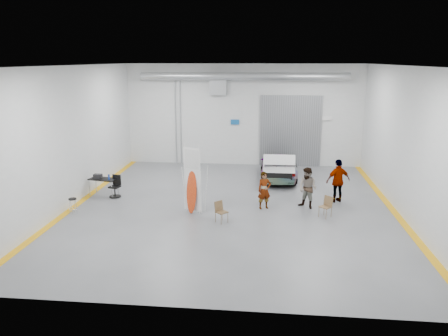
# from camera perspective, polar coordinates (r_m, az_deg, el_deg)

# --- Properties ---
(ground) EXTENTS (16.00, 16.00, 0.00)m
(ground) POSITION_cam_1_polar(r_m,az_deg,el_deg) (19.04, 1.06, -5.13)
(ground) COLOR #595B60
(ground) RESTS_ON ground
(room_shell) EXTENTS (14.02, 16.18, 6.01)m
(room_shell) POSITION_cam_1_polar(r_m,az_deg,el_deg) (20.29, 2.32, 7.88)
(room_shell) COLOR silver
(room_shell) RESTS_ON ground
(sedan_car) EXTENTS (2.01, 4.63, 1.33)m
(sedan_car) POSITION_cam_1_polar(r_m,az_deg,el_deg) (23.62, 7.08, 0.25)
(sedan_car) COLOR white
(sedan_car) RESTS_ON ground
(person_a) EXTENTS (0.70, 0.59, 1.63)m
(person_a) POSITION_cam_1_polar(r_m,az_deg,el_deg) (18.72, 5.28, -2.91)
(person_a) COLOR #8A614B
(person_a) RESTS_ON ground
(person_b) EXTENTS (1.10, 1.05, 1.78)m
(person_b) POSITION_cam_1_polar(r_m,az_deg,el_deg) (19.02, 10.87, -2.59)
(person_b) COLOR #476A83
(person_b) RESTS_ON ground
(person_c) EXTENTS (1.23, 0.85, 1.96)m
(person_c) POSITION_cam_1_polar(r_m,az_deg,el_deg) (20.11, 14.68, -1.62)
(person_c) COLOR #935631
(person_c) RESTS_ON ground
(surfboard_display) EXTENTS (0.77, 0.47, 2.94)m
(surfboard_display) POSITION_cam_1_polar(r_m,az_deg,el_deg) (18.00, -3.92, -2.32)
(surfboard_display) COLOR white
(surfboard_display) RESTS_ON ground
(folding_chair_near) EXTENTS (0.55, 0.63, 0.84)m
(folding_chair_near) POSITION_cam_1_polar(r_m,az_deg,el_deg) (17.24, -0.30, -6.29)
(folding_chair_near) COLOR brown
(folding_chair_near) RESTS_ON ground
(folding_chair_far) EXTENTS (0.57, 0.64, 0.86)m
(folding_chair_far) POSITION_cam_1_polar(r_m,az_deg,el_deg) (18.26, 13.07, -5.47)
(folding_chair_far) COLOR brown
(folding_chair_far) RESTS_ON ground
(shop_stool) EXTENTS (0.34, 0.34, 0.66)m
(shop_stool) POSITION_cam_1_polar(r_m,az_deg,el_deg) (19.22, -19.12, -4.72)
(shop_stool) COLOR black
(shop_stool) RESTS_ON ground
(work_table) EXTENTS (1.40, 0.90, 1.06)m
(work_table) POSITION_cam_1_polar(r_m,az_deg,el_deg) (21.21, -15.67, -1.34)
(work_table) COLOR #969A9F
(work_table) RESTS_ON ground
(office_chair) EXTENTS (0.54, 0.56, 1.01)m
(office_chair) POSITION_cam_1_polar(r_m,az_deg,el_deg) (20.93, -14.03, -2.50)
(office_chair) COLOR black
(office_chair) RESTS_ON ground
(trunk_lid) EXTENTS (1.55, 0.94, 0.04)m
(trunk_lid) POSITION_cam_1_polar(r_m,az_deg,el_deg) (21.48, 7.24, 0.73)
(trunk_lid) COLOR silver
(trunk_lid) RESTS_ON sedan_car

